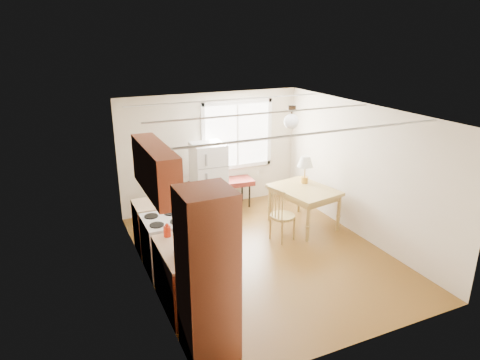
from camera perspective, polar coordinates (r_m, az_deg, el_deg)
room_shell at (r=7.09m, az=3.35°, el=-0.96°), size 4.60×5.60×2.62m
kitchen_run at (r=6.13m, az=-8.42°, el=-8.71°), size 0.65×3.40×2.20m
window_unit at (r=9.39m, az=-0.36°, el=6.03°), size 1.64×0.05×1.51m
pendant_light at (r=7.49m, az=6.87°, el=7.88°), size 0.26×0.26×0.40m
refrigerator at (r=8.83m, az=-4.19°, el=-0.07°), size 0.67×0.69×1.56m
bench at (r=9.26m, az=-2.46°, el=-0.52°), size 1.42×0.64×0.63m
dining_table at (r=8.48m, az=8.53°, el=-1.77°), size 1.16×1.41×0.79m
chair at (r=7.82m, az=5.22°, el=-4.15°), size 0.49×0.49×1.04m
table_lamp at (r=8.63m, az=8.70°, el=2.17°), size 0.32×0.32×0.56m
coffee_maker at (r=5.72m, az=-7.49°, el=-8.60°), size 0.20×0.25×0.37m
kettle at (r=6.25m, az=-9.69°, el=-6.72°), size 0.11×0.11×0.20m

